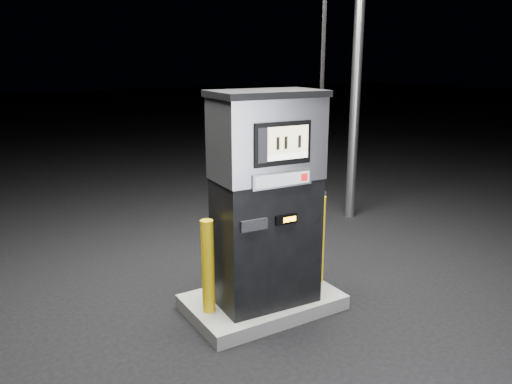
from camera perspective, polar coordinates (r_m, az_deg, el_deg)
ground at (r=5.56m, az=0.73°, el=-13.12°), size 80.00×80.00×0.00m
pump_island at (r=5.52m, az=0.73°, el=-12.44°), size 1.60×1.00×0.15m
fuel_dispenser at (r=4.99m, az=1.23°, el=-0.70°), size 1.21×0.70×4.53m
bollard_left at (r=5.01m, az=-5.52°, el=-8.48°), size 0.15×0.15×0.96m
bollard_right at (r=5.68m, az=7.16°, el=-5.38°), size 0.14×0.14×1.01m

